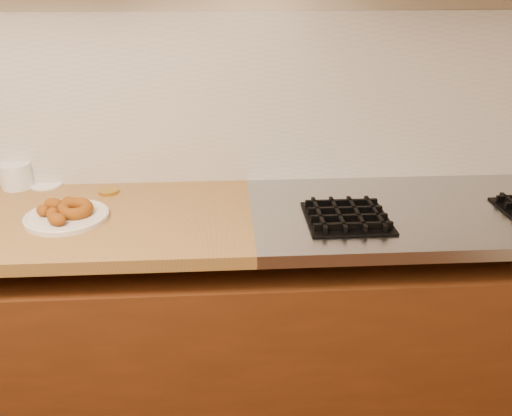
% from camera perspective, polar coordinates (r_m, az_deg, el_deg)
% --- Properties ---
extents(wall_back, '(4.00, 0.02, 2.70)m').
position_cam_1_polar(wall_back, '(1.99, -16.17, 14.94)').
color(wall_back, '#C3B493').
rests_on(wall_back, ground).
extents(base_cabinet, '(3.60, 0.60, 0.77)m').
position_cam_1_polar(base_cabinet, '(2.07, -14.82, -13.76)').
color(base_cabinet, '#5B2A10').
rests_on(base_cabinet, floor).
extents(stovetop, '(1.30, 0.62, 0.04)m').
position_cam_1_polar(stovetop, '(1.92, 19.18, -0.37)').
color(stovetop, '#9EA0A5').
rests_on(stovetop, base_cabinet).
extents(backsplash, '(3.60, 0.02, 0.60)m').
position_cam_1_polar(backsplash, '(2.00, -15.75, 10.66)').
color(backsplash, beige).
rests_on(backsplash, wall_back).
extents(burner_grates, '(0.91, 0.26, 0.03)m').
position_cam_1_polar(burner_grates, '(1.84, 19.49, -0.51)').
color(burner_grates, black).
rests_on(burner_grates, stovetop).
extents(donut_plate, '(0.26, 0.26, 0.01)m').
position_cam_1_polar(donut_plate, '(1.82, -19.30, -0.88)').
color(donut_plate, silver).
rests_on(donut_plate, butcher_block).
extents(ring_donut, '(0.15, 0.15, 0.05)m').
position_cam_1_polar(ring_donut, '(1.80, -18.49, -0.07)').
color(ring_donut, '#934707').
rests_on(ring_donut, donut_plate).
extents(fried_dough_chunks, '(0.13, 0.20, 0.04)m').
position_cam_1_polar(fried_dough_chunks, '(1.81, -20.33, -0.18)').
color(fried_dough_chunks, '#934707').
rests_on(fried_dough_chunks, donut_plate).
extents(plastic_tub, '(0.11, 0.11, 0.09)m').
position_cam_1_polar(plastic_tub, '(2.14, -23.94, 3.14)').
color(plastic_tub, white).
rests_on(plastic_tub, butcher_block).
extents(tub_lid, '(0.12, 0.12, 0.01)m').
position_cam_1_polar(tub_lid, '(2.13, -21.20, 2.30)').
color(tub_lid, white).
rests_on(tub_lid, butcher_block).
extents(brass_jar_lid, '(0.09, 0.09, 0.01)m').
position_cam_1_polar(brass_jar_lid, '(1.99, -15.26, 1.70)').
color(brass_jar_lid, gold).
rests_on(brass_jar_lid, butcher_block).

